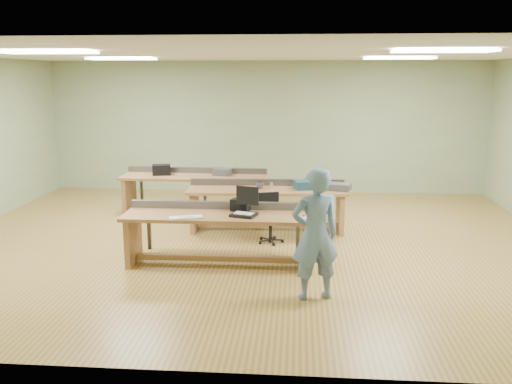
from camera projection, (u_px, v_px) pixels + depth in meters
floor at (251, 242)px, 8.89m from camera, size 10.00×10.00×0.00m
ceiling at (250, 54)px, 8.25m from camera, size 10.00×10.00×0.00m
wall_back at (266, 127)px, 12.47m from camera, size 10.00×0.04×3.00m
wall_front at (210, 215)px, 4.67m from camera, size 10.00×0.04×3.00m
fluor_panels at (250, 56)px, 8.26m from camera, size 6.20×3.50×0.03m
workbench_front at (220, 227)px, 7.74m from camera, size 2.73×0.73×0.86m
workbench_mid at (267, 199)px, 9.45m from camera, size 2.78×0.86×0.86m
workbench_back at (194, 185)px, 10.66m from camera, size 2.85×0.83×0.86m
person at (315, 234)px, 6.48m from camera, size 0.68×0.54×1.63m
laptop_base at (244, 215)px, 7.57m from camera, size 0.40×0.36×0.04m
laptop_screen at (247, 196)px, 7.64m from camera, size 0.33×0.12×0.27m
keyboard at (186, 218)px, 7.44m from camera, size 0.48×0.29×0.03m
trackball_mouse at (305, 218)px, 7.36m from camera, size 0.14×0.16×0.06m
camera_bag at (240, 205)px, 7.84m from camera, size 0.29×0.23×0.18m
task_chair at (270, 224)px, 8.84m from camera, size 0.54×0.54×0.80m
parts_bin_teal at (306, 185)px, 9.38m from camera, size 0.47×0.41×0.14m
parts_bin_grey at (338, 187)px, 9.27m from camera, size 0.48×0.38×0.11m
mug at (260, 185)px, 9.39m from camera, size 0.14×0.14×0.11m
drinks_can at (271, 186)px, 9.39m from camera, size 0.06×0.06×0.11m
storage_box_back at (161, 170)px, 10.68m from camera, size 0.40×0.33×0.20m
tray_back at (222, 172)px, 10.64m from camera, size 0.38×0.31×0.13m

